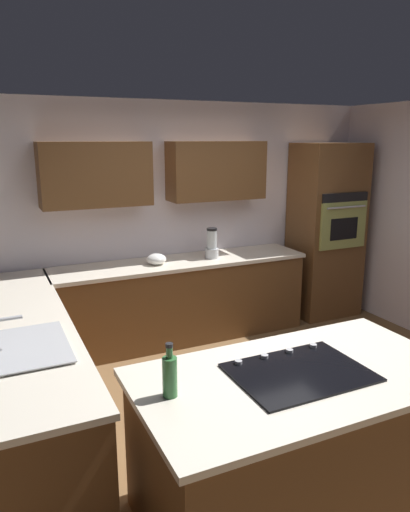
# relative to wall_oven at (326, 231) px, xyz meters

# --- Properties ---
(ground_plane) EXTENTS (14.00, 14.00, 0.00)m
(ground_plane) POSITION_rel_wall_oven_xyz_m (1.85, 1.72, -1.07)
(ground_plane) COLOR brown
(wall_back) EXTENTS (6.00, 0.44, 2.60)m
(wall_back) POSITION_rel_wall_oven_xyz_m (1.91, -0.33, 0.35)
(wall_back) COLOR silver
(wall_back) RESTS_ON ground
(lower_cabinets_back) EXTENTS (2.80, 0.60, 0.86)m
(lower_cabinets_back) POSITION_rel_wall_oven_xyz_m (1.95, -0.00, -0.64)
(lower_cabinets_back) COLOR brown
(lower_cabinets_back) RESTS_ON ground
(countertop_back) EXTENTS (2.84, 0.64, 0.04)m
(countertop_back) POSITION_rel_wall_oven_xyz_m (1.95, -0.00, -0.19)
(countertop_back) COLOR silver
(countertop_back) RESTS_ON lower_cabinets_back
(lower_cabinets_side) EXTENTS (0.60, 2.90, 0.86)m
(lower_cabinets_side) POSITION_rel_wall_oven_xyz_m (3.67, 1.17, -0.64)
(lower_cabinets_side) COLOR brown
(lower_cabinets_side) RESTS_ON ground
(countertop_side) EXTENTS (0.64, 2.94, 0.04)m
(countertop_side) POSITION_rel_wall_oven_xyz_m (3.67, 1.17, -0.19)
(countertop_side) COLOR silver
(countertop_side) RESTS_ON lower_cabinets_side
(island_base) EXTENTS (1.81, 0.94, 0.86)m
(island_base) POSITION_rel_wall_oven_xyz_m (2.32, 2.67, -0.64)
(island_base) COLOR brown
(island_base) RESTS_ON ground
(island_top) EXTENTS (1.89, 1.02, 0.04)m
(island_top) POSITION_rel_wall_oven_xyz_m (2.32, 2.67, -0.19)
(island_top) COLOR silver
(island_top) RESTS_ON island_base
(wall_oven) EXTENTS (0.80, 0.66, 2.14)m
(wall_oven) POSITION_rel_wall_oven_xyz_m (0.00, 0.00, 0.00)
(wall_oven) COLOR brown
(wall_oven) RESTS_ON ground
(sink_unit) EXTENTS (0.46, 0.70, 0.23)m
(sink_unit) POSITION_rel_wall_oven_xyz_m (3.68, 1.67, -0.16)
(sink_unit) COLOR #515456
(sink_unit) RESTS_ON countertop_side
(cooktop) EXTENTS (0.76, 0.56, 0.03)m
(cooktop) POSITION_rel_wall_oven_xyz_m (2.32, 2.66, -0.17)
(cooktop) COLOR black
(cooktop) RESTS_ON island_top
(blender) EXTENTS (0.15, 0.15, 0.34)m
(blender) POSITION_rel_wall_oven_xyz_m (1.60, 0.03, -0.03)
(blender) COLOR silver
(blender) RESTS_ON countertop_back
(mixing_bowl) EXTENTS (0.21, 0.21, 0.11)m
(mixing_bowl) POSITION_rel_wall_oven_xyz_m (2.25, 0.03, -0.12)
(mixing_bowl) COLOR white
(mixing_bowl) RESTS_ON countertop_back
(oil_bottle) EXTENTS (0.08, 0.08, 0.29)m
(oil_bottle) POSITION_rel_wall_oven_xyz_m (3.07, 2.59, -0.06)
(oil_bottle) COLOR #336B38
(oil_bottle) RESTS_ON island_top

